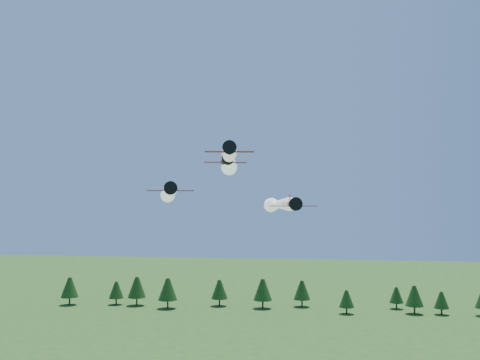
# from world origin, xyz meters

# --- Properties ---
(plane_lead) EXTENTS (12.40, 43.01, 3.70)m
(plane_lead) POSITION_xyz_m (-3.13, 16.45, 47.93)
(plane_lead) COLOR black
(plane_lead) RESTS_ON ground
(plane_left) EXTENTS (18.96, 49.50, 3.70)m
(plane_left) POSITION_xyz_m (-18.54, 25.63, 41.90)
(plane_left) COLOR black
(plane_left) RESTS_ON ground
(plane_right) EXTENTS (14.42, 51.86, 3.70)m
(plane_right) POSITION_xyz_m (5.47, 32.03, 39.22)
(plane_right) COLOR black
(plane_right) RESTS_ON ground
(plane_slot) EXTENTS (8.05, 8.95, 2.83)m
(plane_slot) POSITION_xyz_m (-2.23, 6.72, 47.37)
(plane_slot) COLOR black
(plane_slot) RESTS_ON ground
(treeline) EXTENTS (175.48, 18.37, 11.37)m
(treeline) POSITION_xyz_m (-0.87, 110.43, 6.53)
(treeline) COLOR #382314
(treeline) RESTS_ON ground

